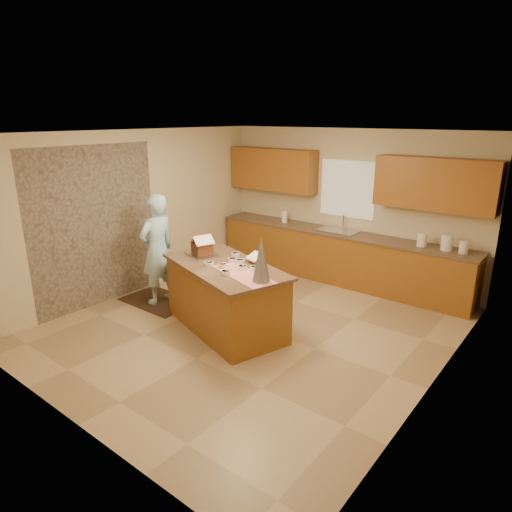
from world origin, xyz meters
name	(u,v)px	position (x,y,z in m)	size (l,w,h in m)	color
floor	(253,327)	(0.00, 0.00, 0.00)	(5.50, 5.50, 0.00)	tan
ceiling	(252,133)	(0.00, 0.00, 2.70)	(5.50, 5.50, 0.00)	silver
wall_back	(347,205)	(0.00, 2.75, 1.35)	(5.50, 5.50, 0.00)	beige
wall_front	(61,299)	(0.00, -2.75, 1.35)	(5.50, 5.50, 0.00)	beige
wall_left	(137,212)	(-2.50, 0.00, 1.35)	(5.50, 5.50, 0.00)	beige
wall_right	(443,275)	(2.50, 0.00, 1.35)	(5.50, 5.50, 0.00)	beige
stone_accent	(96,227)	(-2.48, -0.80, 1.25)	(2.50, 2.50, 0.00)	gray
window_curtain	(348,189)	(0.00, 2.72, 1.65)	(1.05, 0.03, 1.00)	white
back_counter_base	(337,257)	(0.00, 2.45, 0.44)	(4.80, 0.60, 0.88)	brown
back_counter_top	(338,233)	(0.00, 2.45, 0.90)	(4.85, 0.63, 0.04)	brown
upper_cabinet_left	(273,170)	(-1.55, 2.57, 1.90)	(1.85, 0.35, 0.80)	#984E20
upper_cabinet_right	(435,184)	(1.55, 2.57, 1.90)	(1.85, 0.35, 0.80)	#984E20
sink	(338,233)	(0.00, 2.45, 0.89)	(0.70, 0.45, 0.12)	silver
faucet	(343,222)	(0.00, 2.63, 1.06)	(0.03, 0.03, 0.28)	silver
island_base	(226,298)	(-0.28, -0.26, 0.45)	(1.86, 0.93, 0.91)	brown
island_top	(225,266)	(-0.28, -0.26, 0.93)	(1.94, 1.01, 0.04)	brown
table_runner	(243,274)	(0.16, -0.40, 0.95)	(1.03, 0.37, 0.01)	red
baking_tray	(202,255)	(-0.84, -0.14, 0.96)	(0.47, 0.35, 0.03)	silver
cookbook	(255,257)	(-0.01, 0.06, 1.04)	(0.23, 0.02, 0.19)	white
tinsel_tree	(261,260)	(0.50, -0.46, 1.23)	(0.23, 0.23, 0.57)	#9F9EA9
rug	(159,301)	(-1.79, -0.23, 0.01)	(1.19, 0.78, 0.01)	black
boy	(157,250)	(-1.74, -0.23, 0.89)	(0.64, 0.42, 1.76)	#ADDDF6
canister_a	(422,240)	(1.49, 2.45, 1.03)	(0.15, 0.15, 0.21)	white
canister_b	(447,242)	(1.87, 2.45, 1.05)	(0.17, 0.17, 0.25)	white
canister_c	(464,247)	(2.11, 2.45, 1.02)	(0.14, 0.14, 0.19)	white
paper_towel	(285,217)	(-1.17, 2.45, 1.04)	(0.11, 0.11, 0.23)	white
gingerbread_house	(202,247)	(-0.84, -0.14, 1.08)	(0.36, 0.36, 0.29)	#593317
candy_bowls	(233,264)	(-0.16, -0.23, 0.98)	(0.73, 0.80, 0.06)	pink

